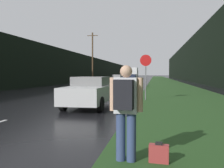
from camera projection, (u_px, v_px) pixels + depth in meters
grass_verge at (167, 83)px, 39.26m from camera, size 6.00×240.00×0.02m
lane_stripe_c at (66, 101)px, 13.46m from camera, size 0.12×3.00×0.01m
lane_stripe_d at (96, 92)px, 20.35m from camera, size 0.12×3.00×0.01m
lane_stripe_e at (111, 88)px, 27.23m from camera, size 0.12×3.00×0.01m
treeline_far_side at (86, 69)px, 51.97m from camera, size 2.00×140.00×5.45m
treeline_near_side at (195, 60)px, 47.85m from camera, size 2.00×140.00×8.79m
utility_pole_far at (93, 57)px, 39.93m from camera, size 1.80×0.24×8.53m
stop_sign at (146, 72)px, 13.97m from camera, size 0.67×0.07×2.70m
hitchhiker_with_backpack at (126, 107)px, 4.14m from camera, size 0.59×0.44×1.72m
suitcase at (159, 154)px, 4.12m from camera, size 0.35×0.17×0.38m
car_passing_near at (90, 92)px, 11.22m from camera, size 1.82×4.35×1.43m
car_passing_far at (129, 81)px, 28.60m from camera, size 1.96×4.53×1.54m
car_oncoming at (117, 78)px, 44.50m from camera, size 1.91×4.18×1.47m
delivery_truck at (134, 73)px, 81.39m from camera, size 2.54×7.26×3.75m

